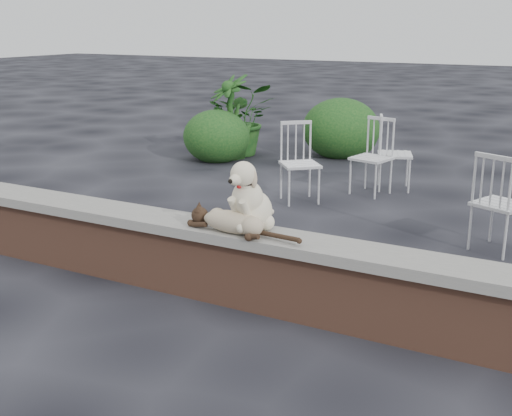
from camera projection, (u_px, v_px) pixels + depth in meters
The scene contains 12 objects.
ground at pixel (279, 310), 4.83m from camera, with size 60.00×60.00×0.00m, color black.
brick_wall at pixel (279, 279), 4.76m from camera, with size 6.00×0.30×0.50m, color brown.
capstone at pixel (279, 241), 4.68m from camera, with size 6.20×0.40×0.08m, color slate.
dog at pixel (253, 194), 4.75m from camera, with size 0.36×0.47×0.54m, color beige, non-canonical shape.
cat at pixel (234, 221), 4.71m from camera, with size 1.11×0.27×0.19m, color tan, non-canonical shape.
chair_c at pixel (501, 202), 5.94m from camera, with size 0.56×0.56×0.94m, color white, non-canonical shape.
chair_e at pixel (395, 153), 8.17m from camera, with size 0.56×0.56×0.94m, color white, non-canonical shape.
chair_a at pixel (300, 163), 7.60m from camera, with size 0.56×0.56×0.94m, color white, non-canonical shape.
chair_b at pixel (371, 157), 7.95m from camera, with size 0.56×0.56×0.94m, color white, non-canonical shape.
potted_plant_a at pixel (243, 119), 10.28m from camera, with size 1.04×0.90×1.16m, color #113D16.
potted_plant_b at pixel (229, 116), 10.06m from camera, with size 0.73×0.73×1.30m, color #113D16.
shrubbery at pixel (306, 133), 10.13m from camera, with size 2.71×2.26×0.98m.
Camera 1 is at (1.93, -3.98, 2.07)m, focal length 45.34 mm.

